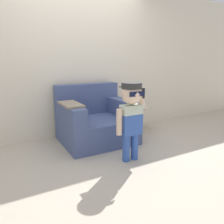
% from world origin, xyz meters
% --- Properties ---
extents(ground_plane, '(10.00, 10.00, 0.00)m').
position_xyz_m(ground_plane, '(0.00, 0.00, 0.00)').
color(ground_plane, '#BCB29E').
extents(wall_back, '(10.00, 0.05, 2.60)m').
position_xyz_m(wall_back, '(0.00, 0.74, 1.30)').
color(wall_back, beige).
rests_on(wall_back, ground_plane).
extents(armchair, '(1.13, 0.96, 0.91)m').
position_xyz_m(armchair, '(0.12, 0.24, 0.32)').
color(armchair, '#475684').
rests_on(armchair, ground_plane).
extents(person_child, '(0.42, 0.32, 1.03)m').
position_xyz_m(person_child, '(0.21, -0.65, 0.69)').
color(person_child, '#3356AD').
rests_on(person_child, ground_plane).
extents(side_table, '(0.40, 0.40, 0.46)m').
position_xyz_m(side_table, '(1.05, 0.30, 0.28)').
color(side_table, beige).
rests_on(side_table, ground_plane).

